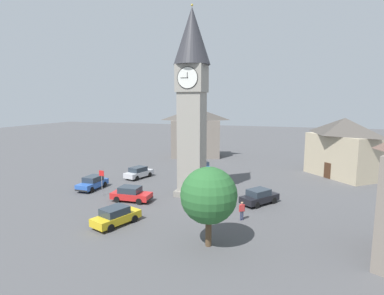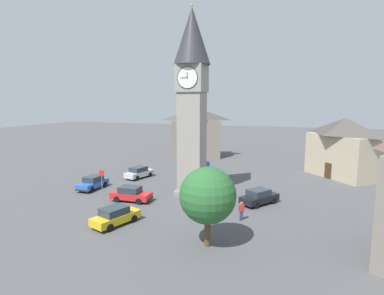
{
  "view_description": "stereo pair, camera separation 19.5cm",
  "coord_description": "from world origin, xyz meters",
  "px_view_note": "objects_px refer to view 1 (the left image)",
  "views": [
    {
      "loc": [
        -10.54,
        31.51,
        10.17
      ],
      "look_at": [
        0.0,
        0.0,
        5.25
      ],
      "focal_mm": 28.97,
      "sensor_mm": 36.0,
      "label": 1
    },
    {
      "loc": [
        -10.73,
        31.45,
        10.17
      ],
      "look_at": [
        0.0,
        0.0,
        5.25
      ],
      "focal_mm": 28.97,
      "sensor_mm": 36.0,
      "label": 2
    }
  ],
  "objects_px": {
    "car_white_side": "(139,172)",
    "tree": "(209,196)",
    "car_red_corner": "(259,197)",
    "car_black_far": "(116,216)",
    "car_silver_kerb": "(202,166)",
    "car_green_alley": "(93,183)",
    "clock_tower": "(192,87)",
    "road_sign": "(102,179)",
    "building_shop_left": "(343,147)",
    "building_corner_back": "(196,132)",
    "pedestrian": "(242,209)",
    "car_blue_kerb": "(131,194)"
  },
  "relations": [
    {
      "from": "car_black_far",
      "to": "building_shop_left",
      "type": "xyz_separation_m",
      "value": [
        -20.08,
        -24.47,
        3.33
      ]
    },
    {
      "from": "car_silver_kerb",
      "to": "tree",
      "type": "distance_m",
      "value": 24.03
    },
    {
      "from": "pedestrian",
      "to": "car_red_corner",
      "type": "bearing_deg",
      "value": -100.94
    },
    {
      "from": "car_red_corner",
      "to": "car_black_far",
      "type": "bearing_deg",
      "value": 40.66
    },
    {
      "from": "car_silver_kerb",
      "to": "car_green_alley",
      "type": "bearing_deg",
      "value": 53.83
    },
    {
      "from": "car_black_far",
      "to": "pedestrian",
      "type": "xyz_separation_m",
      "value": [
        -9.77,
        -4.34,
        0.25
      ]
    },
    {
      "from": "tree",
      "to": "road_sign",
      "type": "relative_size",
      "value": 2.04
    },
    {
      "from": "building_corner_back",
      "to": "pedestrian",
      "type": "bearing_deg",
      "value": 115.14
    },
    {
      "from": "pedestrian",
      "to": "car_blue_kerb",
      "type": "bearing_deg",
      "value": -7.64
    },
    {
      "from": "clock_tower",
      "to": "building_shop_left",
      "type": "relative_size",
      "value": 1.89
    },
    {
      "from": "car_red_corner",
      "to": "building_shop_left",
      "type": "distance_m",
      "value": 18.23
    },
    {
      "from": "car_white_side",
      "to": "car_black_far",
      "type": "bearing_deg",
      "value": 111.52
    },
    {
      "from": "building_shop_left",
      "to": "building_corner_back",
      "type": "bearing_deg",
      "value": -19.68
    },
    {
      "from": "car_white_side",
      "to": "road_sign",
      "type": "xyz_separation_m",
      "value": [
        0.0,
        8.33,
        1.14
      ]
    },
    {
      "from": "car_silver_kerb",
      "to": "car_white_side",
      "type": "xyz_separation_m",
      "value": [
        6.97,
        6.58,
        0.0
      ]
    },
    {
      "from": "pedestrian",
      "to": "car_green_alley",
      "type": "bearing_deg",
      "value": -12.66
    },
    {
      "from": "clock_tower",
      "to": "car_red_corner",
      "type": "relative_size",
      "value": 4.62
    },
    {
      "from": "building_shop_left",
      "to": "road_sign",
      "type": "bearing_deg",
      "value": 34.54
    },
    {
      "from": "car_blue_kerb",
      "to": "building_corner_back",
      "type": "relative_size",
      "value": 0.41
    },
    {
      "from": "road_sign",
      "to": "car_white_side",
      "type": "bearing_deg",
      "value": -90.03
    },
    {
      "from": "car_blue_kerb",
      "to": "building_corner_back",
      "type": "xyz_separation_m",
      "value": [
        1.74,
        -27.06,
        3.87
      ]
    },
    {
      "from": "car_blue_kerb",
      "to": "building_shop_left",
      "type": "relative_size",
      "value": 0.4
    },
    {
      "from": "car_white_side",
      "to": "clock_tower",
      "type": "bearing_deg",
      "value": 152.58
    },
    {
      "from": "clock_tower",
      "to": "car_silver_kerb",
      "type": "relative_size",
      "value": 4.57
    },
    {
      "from": "car_green_alley",
      "to": "building_corner_back",
      "type": "bearing_deg",
      "value": -101.09
    },
    {
      "from": "car_red_corner",
      "to": "tree",
      "type": "xyz_separation_m",
      "value": [
        2.39,
        10.43,
        2.94
      ]
    },
    {
      "from": "car_silver_kerb",
      "to": "building_shop_left",
      "type": "relative_size",
      "value": 0.41
    },
    {
      "from": "clock_tower",
      "to": "car_black_far",
      "type": "height_order",
      "value": "clock_tower"
    },
    {
      "from": "car_silver_kerb",
      "to": "building_shop_left",
      "type": "height_order",
      "value": "building_shop_left"
    },
    {
      "from": "pedestrian",
      "to": "building_corner_back",
      "type": "relative_size",
      "value": 0.16
    },
    {
      "from": "car_silver_kerb",
      "to": "car_green_alley",
      "type": "xyz_separation_m",
      "value": [
        9.55,
        13.07,
        0.0
      ]
    },
    {
      "from": "car_silver_kerb",
      "to": "car_black_far",
      "type": "xyz_separation_m",
      "value": [
        1.08,
        21.5,
        0.0
      ]
    },
    {
      "from": "car_black_far",
      "to": "car_white_side",
      "type": "bearing_deg",
      "value": -68.48
    },
    {
      "from": "pedestrian",
      "to": "tree",
      "type": "distance_m",
      "value": 6.35
    },
    {
      "from": "car_white_side",
      "to": "building_shop_left",
      "type": "xyz_separation_m",
      "value": [
        -25.97,
        -9.55,
        3.33
      ]
    },
    {
      "from": "pedestrian",
      "to": "car_black_far",
      "type": "bearing_deg",
      "value": 23.94
    },
    {
      "from": "car_white_side",
      "to": "car_black_far",
      "type": "xyz_separation_m",
      "value": [
        -5.88,
        14.93,
        0.0
      ]
    },
    {
      "from": "car_white_side",
      "to": "car_silver_kerb",
      "type": "bearing_deg",
      "value": -136.65
    },
    {
      "from": "clock_tower",
      "to": "building_shop_left",
      "type": "xyz_separation_m",
      "value": [
        -16.81,
        -14.3,
        -7.6
      ]
    },
    {
      "from": "pedestrian",
      "to": "car_white_side",
      "type": "bearing_deg",
      "value": -34.07
    },
    {
      "from": "car_white_side",
      "to": "tree",
      "type": "height_order",
      "value": "tree"
    },
    {
      "from": "car_black_far",
      "to": "building_corner_back",
      "type": "xyz_separation_m",
      "value": [
        3.66,
        -32.97,
        3.87
      ]
    },
    {
      "from": "building_shop_left",
      "to": "road_sign",
      "type": "height_order",
      "value": "building_shop_left"
    },
    {
      "from": "clock_tower",
      "to": "car_green_alley",
      "type": "xyz_separation_m",
      "value": [
        11.74,
        1.74,
        -10.93
      ]
    },
    {
      "from": "car_blue_kerb",
      "to": "road_sign",
      "type": "height_order",
      "value": "road_sign"
    },
    {
      "from": "car_blue_kerb",
      "to": "road_sign",
      "type": "distance_m",
      "value": 4.18
    },
    {
      "from": "car_white_side",
      "to": "pedestrian",
      "type": "xyz_separation_m",
      "value": [
        -15.66,
        10.59,
        0.25
      ]
    },
    {
      "from": "pedestrian",
      "to": "tree",
      "type": "bearing_deg",
      "value": 75.35
    },
    {
      "from": "car_green_alley",
      "to": "building_corner_back",
      "type": "height_order",
      "value": "building_corner_back"
    },
    {
      "from": "car_white_side",
      "to": "car_red_corner",
      "type": "bearing_deg",
      "value": 160.97
    }
  ]
}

